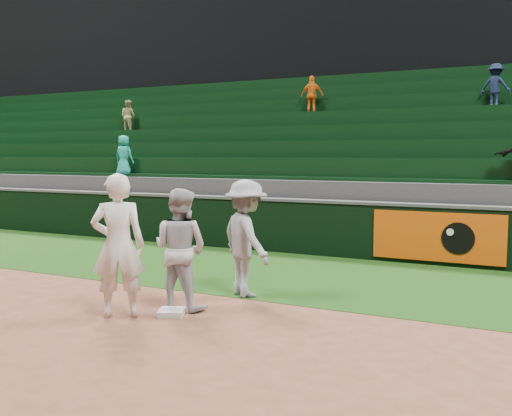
% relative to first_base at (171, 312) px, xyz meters
% --- Properties ---
extents(ground, '(70.00, 70.00, 0.00)m').
position_rel_first_base_xyz_m(ground, '(-0.22, 0.34, -0.04)').
color(ground, brown).
rests_on(ground, ground).
extents(foul_grass, '(36.00, 4.20, 0.01)m').
position_rel_first_base_xyz_m(foul_grass, '(-0.22, 3.34, -0.04)').
color(foul_grass, '#13330C').
rests_on(foul_grass, ground).
extents(upper_deck, '(40.00, 12.00, 12.00)m').
position_rel_first_base_xyz_m(upper_deck, '(-0.22, 17.79, 5.96)').
color(upper_deck, black).
rests_on(upper_deck, ground).
extents(first_base, '(0.46, 0.46, 0.08)m').
position_rel_first_base_xyz_m(first_base, '(0.00, 0.00, 0.00)').
color(first_base, silver).
rests_on(first_base, ground).
extents(first_baseman, '(0.88, 0.81, 2.01)m').
position_rel_first_base_xyz_m(first_baseman, '(-0.62, -0.37, 0.96)').
color(first_baseman, white).
rests_on(first_baseman, ground).
extents(baserunner, '(0.86, 0.67, 1.77)m').
position_rel_first_base_xyz_m(baserunner, '(-0.08, 0.36, 0.85)').
color(baserunner, '#ADB1B8').
rests_on(baserunner, ground).
extents(base_coach, '(1.38, 1.25, 1.86)m').
position_rel_first_base_xyz_m(base_coach, '(0.44, 1.44, 0.90)').
color(base_coach, gray).
rests_on(base_coach, foul_grass).
extents(field_wall, '(36.00, 0.45, 1.25)m').
position_rel_first_base_xyz_m(field_wall, '(-0.20, 5.54, 0.59)').
color(field_wall, black).
rests_on(field_wall, ground).
extents(stadium_seating, '(36.00, 5.95, 4.85)m').
position_rel_first_base_xyz_m(stadium_seating, '(-0.22, 9.31, 1.66)').
color(stadium_seating, '#343436').
rests_on(stadium_seating, ground).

